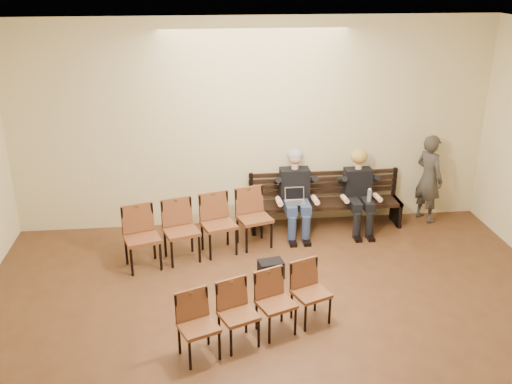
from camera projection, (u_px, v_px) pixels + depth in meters
room_walls at (302, 161)px, 5.27m from camera, size 8.02×10.01×3.51m
bench at (325, 214)px, 9.81m from camera, size 2.60×0.90×0.45m
seated_man at (295, 191)px, 9.46m from camera, size 0.60×0.83×1.44m
seated_woman at (359, 193)px, 9.59m from camera, size 0.56×0.78×1.30m
laptop at (296, 205)px, 9.31m from camera, size 0.34×0.28×0.23m
water_bottle at (369, 203)px, 9.40m from camera, size 0.08×0.08×0.24m
bag at (271, 269)px, 8.24m from camera, size 0.39×0.30×0.26m
passerby at (430, 172)px, 9.84m from camera, size 0.65×0.77×1.79m
chair_row_front at (200, 228)px, 8.71m from camera, size 2.34×1.16×0.94m
chair_row_back at (258, 310)px, 6.79m from camera, size 1.96×1.12×0.80m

